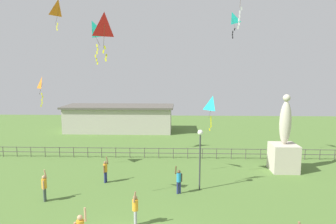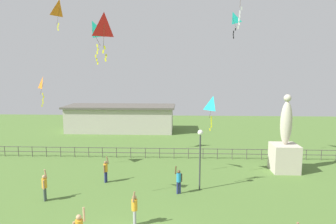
{
  "view_description": "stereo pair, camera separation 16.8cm",
  "coord_description": "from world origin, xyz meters",
  "px_view_note": "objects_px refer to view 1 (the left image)",
  "views": [
    {
      "loc": [
        2.0,
        -11.76,
        7.82
      ],
      "look_at": [
        1.36,
        6.77,
        5.24
      ],
      "focal_mm": 31.43,
      "sensor_mm": 36.0,
      "label": 1
    },
    {
      "loc": [
        2.17,
        -11.75,
        7.82
      ],
      "look_at": [
        1.36,
        6.77,
        5.24
      ],
      "focal_mm": 31.43,
      "sensor_mm": 36.0,
      "label": 2
    }
  ],
  "objects_px": {
    "kite_0": "(59,8)",
    "kite_4": "(105,26)",
    "person_0": "(44,186)",
    "kite_2": "(213,105)",
    "kite_7": "(42,84)",
    "person_3": "(105,170)",
    "person_5": "(135,208)",
    "kite_1": "(92,31)",
    "kite_5": "(232,19)",
    "lamppost": "(200,146)",
    "statue_monument": "(284,149)",
    "person_4": "(179,180)"
  },
  "relations": [
    {
      "from": "lamppost",
      "to": "person_5",
      "type": "bearing_deg",
      "value": -127.23
    },
    {
      "from": "lamppost",
      "to": "kite_7",
      "type": "relative_size",
      "value": 1.77
    },
    {
      "from": "kite_0",
      "to": "person_3",
      "type": "bearing_deg",
      "value": -44.92
    },
    {
      "from": "kite_4",
      "to": "person_4",
      "type": "bearing_deg",
      "value": 24.72
    },
    {
      "from": "statue_monument",
      "to": "person_0",
      "type": "bearing_deg",
      "value": -159.64
    },
    {
      "from": "lamppost",
      "to": "person_4",
      "type": "relative_size",
      "value": 2.19
    },
    {
      "from": "kite_2",
      "to": "person_3",
      "type": "bearing_deg",
      "value": -168.71
    },
    {
      "from": "lamppost",
      "to": "kite_1",
      "type": "relative_size",
      "value": 1.53
    },
    {
      "from": "person_3",
      "to": "kite_4",
      "type": "bearing_deg",
      "value": -72.59
    },
    {
      "from": "statue_monument",
      "to": "kite_4",
      "type": "height_order",
      "value": "kite_4"
    },
    {
      "from": "kite_0",
      "to": "kite_1",
      "type": "bearing_deg",
      "value": -52.43
    },
    {
      "from": "lamppost",
      "to": "person_3",
      "type": "bearing_deg",
      "value": 171.08
    },
    {
      "from": "person_3",
      "to": "person_5",
      "type": "bearing_deg",
      "value": -62.86
    },
    {
      "from": "person_5",
      "to": "kite_7",
      "type": "height_order",
      "value": "kite_7"
    },
    {
      "from": "person_5",
      "to": "kite_7",
      "type": "bearing_deg",
      "value": 135.59
    },
    {
      "from": "person_5",
      "to": "kite_0",
      "type": "relative_size",
      "value": 0.78
    },
    {
      "from": "lamppost",
      "to": "kite_4",
      "type": "xyz_separation_m",
      "value": [
        -5.43,
        -2.55,
        7.27
      ]
    },
    {
      "from": "person_5",
      "to": "kite_4",
      "type": "bearing_deg",
      "value": 129.97
    },
    {
      "from": "kite_1",
      "to": "kite_5",
      "type": "distance_m",
      "value": 11.74
    },
    {
      "from": "statue_monument",
      "to": "person_5",
      "type": "bearing_deg",
      "value": -140.19
    },
    {
      "from": "statue_monument",
      "to": "kite_7",
      "type": "bearing_deg",
      "value": -177.72
    },
    {
      "from": "statue_monument",
      "to": "person_4",
      "type": "distance_m",
      "value": 9.52
    },
    {
      "from": "person_5",
      "to": "kite_7",
      "type": "distance_m",
      "value": 12.85
    },
    {
      "from": "person_0",
      "to": "person_4",
      "type": "distance_m",
      "value": 8.23
    },
    {
      "from": "kite_4",
      "to": "kite_0",
      "type": "bearing_deg",
      "value": 124.99
    },
    {
      "from": "lamppost",
      "to": "person_3",
      "type": "distance_m",
      "value": 6.95
    },
    {
      "from": "lamppost",
      "to": "kite_4",
      "type": "bearing_deg",
      "value": -154.86
    },
    {
      "from": "kite_4",
      "to": "kite_7",
      "type": "distance_m",
      "value": 9.23
    },
    {
      "from": "lamppost",
      "to": "kite_1",
      "type": "xyz_separation_m",
      "value": [
        -6.87,
        0.05,
        7.34
      ]
    },
    {
      "from": "person_4",
      "to": "kite_1",
      "type": "bearing_deg",
      "value": 172.34
    },
    {
      "from": "person_0",
      "to": "kite_1",
      "type": "relative_size",
      "value": 0.72
    },
    {
      "from": "statue_monument",
      "to": "person_5",
      "type": "distance_m",
      "value": 13.66
    },
    {
      "from": "kite_5",
      "to": "person_3",
      "type": "bearing_deg",
      "value": -150.86
    },
    {
      "from": "person_4",
      "to": "person_3",
      "type": "bearing_deg",
      "value": 161.66
    },
    {
      "from": "person_3",
      "to": "kite_1",
      "type": "bearing_deg",
      "value": -107.88
    },
    {
      "from": "person_0",
      "to": "kite_2",
      "type": "relative_size",
      "value": 0.76
    },
    {
      "from": "statue_monument",
      "to": "kite_5",
      "type": "bearing_deg",
      "value": 149.69
    },
    {
      "from": "kite_0",
      "to": "kite_4",
      "type": "relative_size",
      "value": 0.93
    },
    {
      "from": "statue_monument",
      "to": "kite_2",
      "type": "distance_m",
      "value": 7.02
    },
    {
      "from": "person_3",
      "to": "person_4",
      "type": "relative_size",
      "value": 0.99
    },
    {
      "from": "person_3",
      "to": "kite_2",
      "type": "xyz_separation_m",
      "value": [
        7.61,
        1.52,
        4.48
      ]
    },
    {
      "from": "person_5",
      "to": "kite_2",
      "type": "height_order",
      "value": "kite_2"
    },
    {
      "from": "kite_7",
      "to": "statue_monument",
      "type": "bearing_deg",
      "value": 2.28
    },
    {
      "from": "kite_1",
      "to": "lamppost",
      "type": "bearing_deg",
      "value": -0.44
    },
    {
      "from": "person_5",
      "to": "kite_0",
      "type": "bearing_deg",
      "value": 126.1
    },
    {
      "from": "statue_monument",
      "to": "kite_0",
      "type": "relative_size",
      "value": 2.48
    },
    {
      "from": "kite_2",
      "to": "kite_5",
      "type": "bearing_deg",
      "value": 63.74
    },
    {
      "from": "person_0",
      "to": "kite_5",
      "type": "height_order",
      "value": "kite_5"
    },
    {
      "from": "person_3",
      "to": "kite_4",
      "type": "xyz_separation_m",
      "value": [
        1.12,
        -3.58,
        9.33
      ]
    },
    {
      "from": "kite_5",
      "to": "kite_1",
      "type": "bearing_deg",
      "value": -147.41
    }
  ]
}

